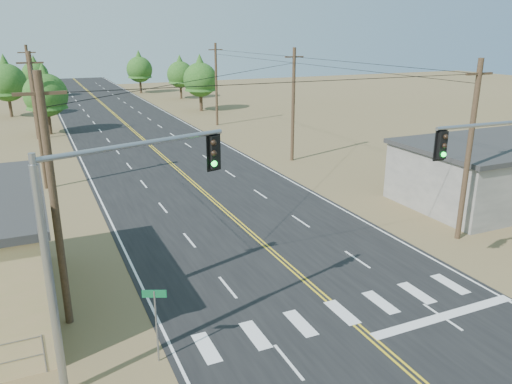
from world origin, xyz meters
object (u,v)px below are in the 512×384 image
signal_mast_left (105,224)px  street_sign (156,314)px  signal_mast_right (510,172)px  building_right (509,171)px

signal_mast_left → street_sign: bearing=-23.5°
signal_mast_left → signal_mast_right: 17.67m
building_right → signal_mast_right: size_ratio=1.94×
building_right → signal_mast_left: size_ratio=1.86×
building_right → signal_mast_right: (-10.49, -8.22, 3.22)m
building_right → street_sign: bearing=-163.4°
signal_mast_left → street_sign: size_ratio=2.83×
building_right → street_sign: building_right is taller
signal_mast_right → building_right: bearing=40.5°
building_right → signal_mast_left: (-28.16, -7.84, 3.45)m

